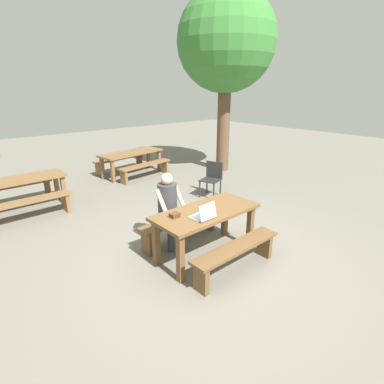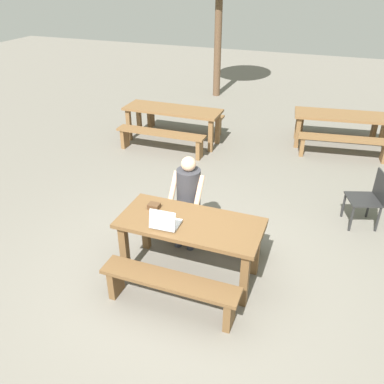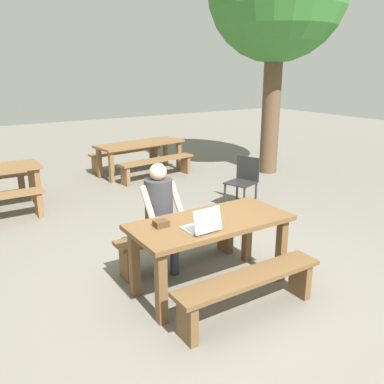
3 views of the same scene
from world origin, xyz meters
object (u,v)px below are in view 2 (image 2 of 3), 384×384
picnic_table_front (190,230)px  picnic_table_rear (343,119)px  small_pouch (154,206)px  laptop (165,222)px  person_seated (188,195)px  picnic_table_mid (173,114)px  plastic_chair (369,198)px

picnic_table_front → picnic_table_rear: bearing=72.6°
picnic_table_front → small_pouch: size_ratio=12.17×
picnic_table_front → laptop: size_ratio=5.29×
person_seated → picnic_table_mid: size_ratio=0.62×
picnic_table_front → person_seated: person_seated is taller
laptop → small_pouch: bearing=-49.5°
plastic_chair → picnic_table_mid: (-3.93, 1.97, 0.17)m
small_pouch → person_seated: 0.56m
person_seated → picnic_table_rear: person_seated is taller
picnic_table_front → person_seated: (-0.26, 0.61, 0.10)m
picnic_table_mid → picnic_table_rear: (3.42, 0.99, -0.03)m
small_pouch → plastic_chair: bearing=35.4°
picnic_table_rear → small_pouch: bearing=-121.1°
picnic_table_mid → laptop: bearing=-68.5°
picnic_table_front → laptop: laptop is taller
plastic_chair → picnic_table_mid: size_ratio=0.40×
person_seated → laptop: bearing=-87.9°
plastic_chair → laptop: bearing=-65.7°
small_pouch → picnic_table_rear: 5.22m
laptop → person_seated: person_seated is taller
picnic_table_mid → picnic_table_rear: picnic_table_mid is taller
picnic_table_front → picnic_table_rear: (1.54, 4.91, -0.06)m
plastic_chair → picnic_table_rear: bearing=171.0°
small_pouch → picnic_table_rear: (2.06, 4.79, -0.21)m
laptop → plastic_chair: 3.15m
picnic_table_mid → person_seated: bearing=-64.3°
picnic_table_front → picnic_table_rear: size_ratio=0.83×
laptop → plastic_chair: size_ratio=0.38×
laptop → picnic_table_rear: 5.41m
small_pouch → plastic_chair: (2.57, 1.83, -0.36)m
laptop → picnic_table_mid: (-1.65, 4.11, -0.21)m
picnic_table_front → small_pouch: small_pouch is taller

